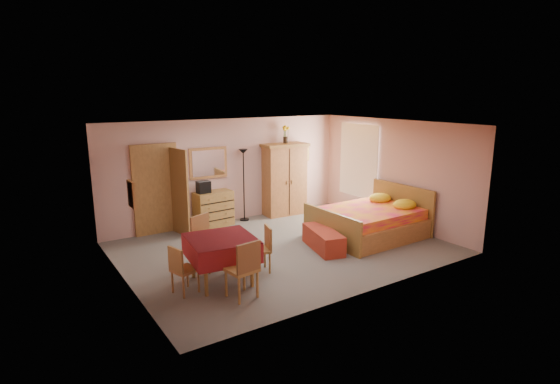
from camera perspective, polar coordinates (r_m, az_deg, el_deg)
floor at (r=9.35m, az=0.50°, el=-7.31°), size 6.50×6.50×0.00m
ceiling at (r=8.80m, az=0.53°, el=8.80°), size 6.50×6.50×0.00m
wall_back at (r=11.11m, az=-6.68°, el=2.80°), size 6.50×0.10×2.60m
wall_front at (r=7.11m, az=11.82°, el=-3.11°), size 6.50×0.10×2.60m
wall_left at (r=7.71m, az=-19.99°, el=-2.37°), size 0.10×5.00×2.60m
wall_right at (r=11.09m, az=14.62°, el=2.45°), size 0.10×5.00×2.60m
doorway at (r=10.44m, az=-15.92°, el=0.20°), size 1.06×0.12×2.15m
window at (r=11.86m, az=10.25°, el=4.06°), size 0.08×1.40×1.95m
picture_left at (r=7.06m, az=-18.85°, el=-0.29°), size 0.04×0.32×0.42m
picture_back at (r=12.26m, az=3.23°, el=4.99°), size 0.30×0.04×0.40m
chest_of_drawers at (r=10.84m, az=-8.67°, el=-2.20°), size 0.95×0.52×0.87m
wall_mirror at (r=10.80m, az=-9.34°, el=3.77°), size 0.96×0.09×0.76m
stereo at (r=10.60m, az=-9.96°, el=0.63°), size 0.32×0.24×0.29m
floor_lamp at (r=11.13m, az=-4.75°, el=0.88°), size 0.25×0.25×1.84m
wardrobe at (r=11.67m, az=0.58°, el=1.67°), size 1.26×0.71×1.92m
sunflower_vase at (r=11.62m, az=0.74°, el=7.55°), size 0.19×0.19×0.46m
bed at (r=10.11m, az=11.48°, el=-2.79°), size 2.36×1.87×1.08m
bench at (r=9.26m, az=5.66°, el=-6.19°), size 0.77×1.33×0.42m
dining_table at (r=7.67m, az=-7.63°, el=-8.80°), size 1.24×1.24×0.81m
chair_south at (r=7.08m, az=-5.06°, el=-9.93°), size 0.50×0.50×0.97m
chair_north at (r=8.25m, az=-9.32°, el=-6.55°), size 0.60×0.60×1.01m
chair_west at (r=7.39m, az=-12.31°, el=-9.82°), size 0.46×0.46×0.82m
chair_east at (r=8.04m, az=-2.76°, el=-7.51°), size 0.47×0.47×0.85m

